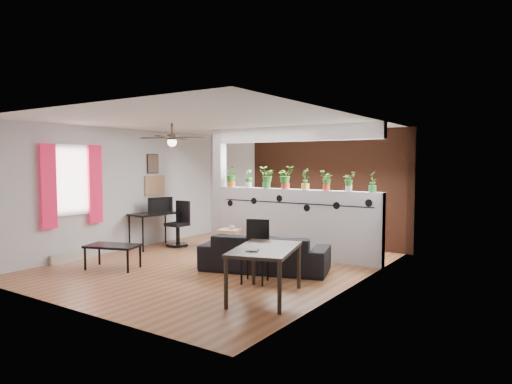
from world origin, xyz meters
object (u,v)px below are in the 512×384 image
object	(u,v)px
potted_plant_6	(349,181)
office_chair	(179,227)
potted_plant_4	(305,178)
cube_shelf	(230,241)
potted_plant_0	(232,176)
potted_plant_5	(326,180)
ceiling_fan	(172,139)
potted_plant_2	(267,177)
sofa	(265,253)
folding_chair	(256,245)
dining_table	(265,253)
potted_plant_3	(285,177)
potted_plant_7	(373,181)
potted_plant_1	(249,178)
computer_desk	(155,216)
coffee_table	(113,247)
cup	(232,227)

from	to	relation	value
potted_plant_6	office_chair	bearing A→B (deg)	-173.07
potted_plant_4	cube_shelf	xyz separation A→B (m)	(-1.46, -0.53, -1.32)
potted_plant_0	potted_plant_5	distance (m)	2.26
ceiling_fan	potted_plant_2	size ratio (longest dim) A/B	2.65
sofa	folding_chair	distance (m)	0.78
cube_shelf	dining_table	bearing A→B (deg)	-59.13
office_chair	cube_shelf	bearing A→B (deg)	-2.44
sofa	potted_plant_3	bearing A→B (deg)	-91.72
potted_plant_7	folding_chair	size ratio (longest dim) A/B	0.40
ceiling_fan	potted_plant_0	world-z (taller)	ceiling_fan
potted_plant_1	potted_plant_7	distance (m)	2.71
potted_plant_0	potted_plant_7	size ratio (longest dim) A/B	1.16
potted_plant_2	potted_plant_6	distance (m)	1.81
potted_plant_6	cube_shelf	xyz separation A→B (m)	(-2.37, -0.53, -1.29)
potted_plant_1	computer_desk	xyz separation A→B (m)	(-1.92, -0.88, -0.85)
sofa	dining_table	distance (m)	1.64
potted_plant_5	cube_shelf	size ratio (longest dim) A/B	0.75
potted_plant_7	coffee_table	xyz separation A→B (m)	(-3.75, -2.73, -1.18)
potted_plant_6	folding_chair	xyz separation A→B (m)	(-0.71, -2.02, -0.97)
potted_plant_2	cube_shelf	bearing A→B (deg)	-136.66
folding_chair	ceiling_fan	bearing A→B (deg)	173.66
potted_plant_2	cup	xyz separation A→B (m)	(-0.51, -0.53, -1.03)
ceiling_fan	sofa	xyz separation A→B (m)	(1.75, 0.45, -2.01)
coffee_table	potted_plant_7	bearing A→B (deg)	36.05
potted_plant_0	potted_plant_1	size ratio (longest dim) A/B	1.21
ceiling_fan	folding_chair	xyz separation A→B (m)	(2.02, -0.22, -1.73)
cup	coffee_table	size ratio (longest dim) A/B	0.11
potted_plant_1	potted_plant_3	xyz separation A→B (m)	(0.90, -0.00, 0.04)
potted_plant_1	potted_plant_3	size ratio (longest dim) A/B	0.81
potted_plant_5	potted_plant_4	bearing A→B (deg)	180.00
cube_shelf	computer_desk	world-z (taller)	computer_desk
computer_desk	dining_table	size ratio (longest dim) A/B	0.76
dining_table	potted_plant_5	bearing A→B (deg)	97.19
potted_plant_2	computer_desk	distance (m)	2.68
potted_plant_7	cube_shelf	xyz separation A→B (m)	(-2.82, -0.53, -1.30)
potted_plant_5	potted_plant_6	distance (m)	0.45
potted_plant_2	potted_plant_7	distance (m)	2.26
potted_plant_3	cube_shelf	bearing A→B (deg)	-152.40
potted_plant_3	office_chair	distance (m)	2.78
dining_table	office_chair	bearing A→B (deg)	149.10
potted_plant_1	dining_table	size ratio (longest dim) A/B	0.25
office_chair	potted_plant_3	bearing A→B (deg)	10.63
potted_plant_1	sofa	size ratio (longest dim) A/B	0.18
potted_plant_5	sofa	distance (m)	1.91
potted_plant_0	folding_chair	xyz separation A→B (m)	(2.00, -2.02, -1.01)
sofa	coffee_table	distance (m)	2.70
potted_plant_0	potted_plant_2	bearing A→B (deg)	0.00
potted_plant_0	coffee_table	bearing A→B (deg)	-102.19
potted_plant_0	potted_plant_2	distance (m)	0.90
potted_plant_3	office_chair	xyz separation A→B (m)	(-2.48, -0.47, -1.15)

